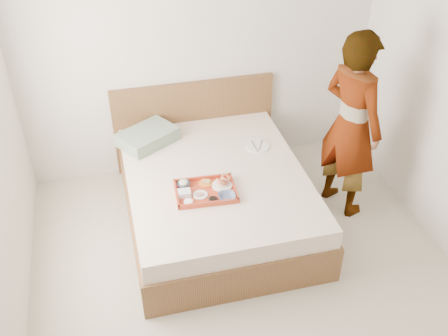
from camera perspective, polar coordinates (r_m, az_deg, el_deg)
name	(u,v)px	position (r m, az deg, el deg)	size (l,w,h in m)	color
ground	(256,298)	(4.30, 3.45, -13.90)	(3.50, 4.00, 0.01)	beige
wall_back	(199,47)	(5.12, -2.72, 13.05)	(3.50, 0.01, 2.60)	silver
bed	(216,197)	(4.79, -0.87, -3.15)	(1.65, 2.00, 0.53)	brown
headboard	(194,124)	(5.45, -3.27, 4.81)	(1.65, 0.06, 0.95)	brown
pillow	(148,137)	(5.06, -8.30, 3.39)	(0.53, 0.36, 0.13)	gray
tray	(206,191)	(4.39, -2.02, -2.52)	(0.51, 0.37, 0.05)	#B23213
prawn_plate	(222,185)	(4.46, -0.20, -1.90)	(0.17, 0.17, 0.01)	white
navy_bowl_big	(227,196)	(4.32, 0.32, -3.12)	(0.14, 0.14, 0.04)	navy
sauce_dish	(213,200)	(4.29, -1.20, -3.49)	(0.07, 0.07, 0.03)	black
meat_plate	(200,195)	(4.36, -2.60, -2.93)	(0.13, 0.13, 0.01)	white
bread_plate	(206,183)	(4.49, -2.02, -1.64)	(0.12, 0.12, 0.01)	orange
salad_bowl	(184,184)	(4.46, -4.41, -1.78)	(0.11, 0.11, 0.03)	navy
plastic_tub	(184,193)	(4.36, -4.33, -2.75)	(0.11, 0.09, 0.05)	silver
cheese_round	(188,202)	(4.28, -3.90, -3.73)	(0.07, 0.07, 0.03)	white
dinner_plate	(257,146)	(4.98, 3.65, 2.37)	(0.23, 0.23, 0.01)	white
person	(351,125)	(4.77, 13.66, 4.53)	(0.64, 0.42, 1.76)	white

